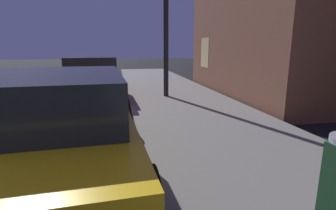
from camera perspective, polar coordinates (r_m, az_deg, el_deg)
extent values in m
cube|color=gold|center=(3.71, -23.37, -6.66)|extent=(2.11, 4.37, 0.64)
cube|color=#1E2328|center=(3.41, -24.63, 1.68)|extent=(1.78, 2.28, 0.56)
cylinder|color=black|center=(5.24, -31.32, -4.76)|extent=(0.25, 0.67, 0.66)
cylinder|color=black|center=(5.01, -9.90, -3.81)|extent=(0.25, 0.67, 0.66)
cylinder|color=black|center=(2.58, -4.96, -20.26)|extent=(0.25, 0.67, 0.66)
cube|color=maroon|center=(9.14, -16.30, 4.81)|extent=(1.96, 4.44, 0.64)
cube|color=#1E2328|center=(9.15, -16.51, 8.46)|extent=(1.65, 2.21, 0.56)
cylinder|color=black|center=(10.58, -20.79, 4.19)|extent=(0.25, 0.67, 0.66)
cylinder|color=black|center=(10.51, -11.05, 4.72)|extent=(0.25, 0.67, 0.66)
cylinder|color=black|center=(7.94, -23.03, 1.43)|extent=(0.25, 0.67, 0.66)
cylinder|color=black|center=(7.84, -10.04, 2.13)|extent=(0.25, 0.67, 0.66)
cylinder|color=black|center=(8.54, -0.46, 20.39)|extent=(0.16, 0.16, 5.47)
cube|color=#F2D17F|center=(11.06, 8.24, 11.37)|extent=(0.06, 0.90, 1.20)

